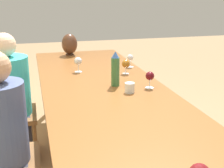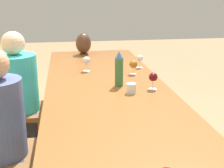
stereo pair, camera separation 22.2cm
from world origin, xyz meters
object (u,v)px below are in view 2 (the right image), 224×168
Objects in this scene: water_tumbler at (131,88)px; wine_glass_4 at (87,61)px; person_near at (3,131)px; water_bottle at (119,69)px; chair_far at (11,107)px; wine_glass_1 at (153,78)px; wine_glass_0 at (140,59)px; person_far at (19,93)px; vase at (83,44)px; wine_glass_5 at (133,65)px.

wine_glass_4 is at bearing 21.66° from water_tumbler.
water_bottle is at bearing -62.16° from person_near.
chair_far is at bearing 68.23° from water_bottle.
wine_glass_1 is 0.15× the size of chair_far.
wine_glass_0 is 1.54m from person_near.
vase is at bearing -34.50° from person_far.
water_tumbler is 0.95m from person_near.
water_bottle is at bearing 62.79° from wine_glass_1.
wine_glass_1 reaches higher than water_tumbler.
wine_glass_5 is (-0.17, -0.41, -0.01)m from wine_glass_4.
chair_far is at bearing 101.16° from wine_glass_4.
wine_glass_5 reaches higher than wine_glass_0.
water_bottle is at bearing -113.74° from person_far.
wine_glass_4 is at bearing 67.07° from wine_glass_5.
wine_glass_1 is at bearing -69.36° from water_tumbler.
wine_glass_0 is 0.14× the size of chair_far.
person_far is (0.04, 1.03, -0.23)m from wine_glass_5.
person_near is at bearing 117.84° from water_bottle.
vase is 1.25m from chair_far.
vase is at bearing 17.34° from wine_glass_1.
wine_glass_1 is at bearing -73.73° from person_near.
wine_glass_4 is (-0.79, 0.02, -0.03)m from vase.
wine_glass_1 is 1.15m from person_near.
wine_glass_0 is 1.19m from person_far.
wine_glass_0 is 0.97× the size of wine_glass_1.
wine_glass_4 reaches higher than wine_glass_5.
wine_glass_1 is 0.11× the size of person_far.
vase is 0.28× the size of chair_far.
person_near reaches higher than vase.
vase reaches higher than wine_glass_5.
person_near is at bearing 159.78° from vase.
chair_far is (-0.93, 0.72, -0.40)m from vase.
person_near reaches higher than water_tumbler.
wine_glass_5 is at bearing -92.04° from person_far.
water_bottle is 0.28m from wine_glass_1.
chair_far is 0.76× the size of person_far.
chair_far is at bearing 5.77° from person_near.
wine_glass_0 is 0.26m from wine_glass_5.
wine_glass_4 is 1.16m from person_near.
wine_glass_5 is 0.15× the size of chair_far.
person_far reaches higher than water_bottle.
person_far is at bearing 57.71° from water_tumbler.
water_bottle is 0.32× the size of chair_far.
water_bottle reaches higher than water_tumbler.
person_far reaches higher than water_tumbler.
vase is (1.50, 0.26, 0.09)m from water_tumbler.
wine_glass_0 is 0.69m from wine_glass_1.
person_far reaches higher than wine_glass_0.
wine_glass_4 is at bearing -78.84° from chair_far.
wine_glass_4 is 0.68m from person_far.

